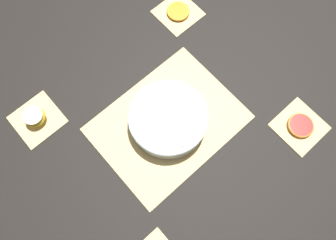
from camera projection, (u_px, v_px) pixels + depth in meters
The scene contains 9 objects.
ground_plane at pixel (168, 123), 1.07m from camera, with size 6.00×6.00×0.00m, color black.
bamboo_mat_center at pixel (168, 123), 1.07m from camera, with size 0.46×0.35×0.01m.
coaster_mat_near_left at pixel (178, 13), 1.21m from camera, with size 0.15×0.15×0.01m.
coaster_mat_near_right at pixel (37, 119), 1.08m from camera, with size 0.15×0.15×0.01m.
coaster_mat_far_left at pixel (300, 126), 1.07m from camera, with size 0.15×0.15×0.01m.
fruit_salad_bowl at pixel (168, 119), 1.03m from camera, with size 0.25×0.25×0.07m.
apple_half at pixel (35, 117), 1.05m from camera, with size 0.07×0.07×0.04m.
orange_slice_whole at pixel (178, 11), 1.20m from camera, with size 0.08×0.08×0.01m.
grapefruit_slice at pixel (301, 125), 1.06m from camera, with size 0.09×0.09×0.01m.
Camera 1 is at (0.22, 0.25, 1.02)m, focal length 35.00 mm.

